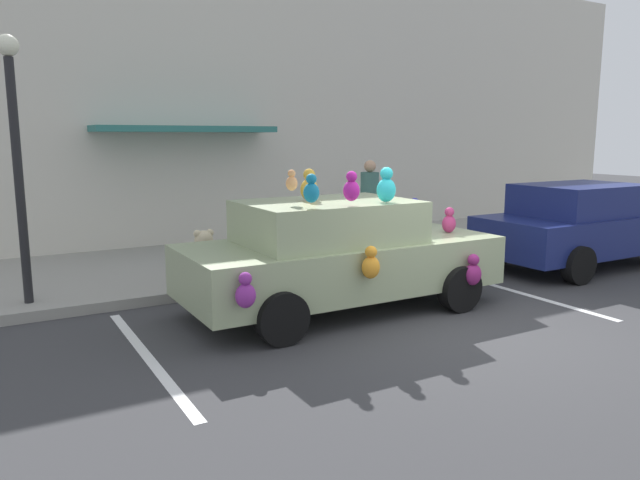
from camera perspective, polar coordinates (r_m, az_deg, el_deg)
ground_plane at (r=7.89m, az=13.63°, el=-8.19°), size 60.00×60.00×0.00m
sidewalk at (r=11.88m, az=-3.12°, el=-1.50°), size 24.00×4.00×0.15m
storefront_building at (r=13.61m, az=-7.48°, el=13.07°), size 24.00×1.25×6.40m
parking_stripe_front at (r=9.94m, az=18.02°, el=-4.65°), size 0.12×3.60×0.01m
parking_stripe_rear at (r=7.00m, az=-16.07°, el=-10.63°), size 0.12×3.60×0.01m
plush_covered_car at (r=8.29m, az=1.78°, el=-1.32°), size 4.42×2.12×2.01m
parked_sedan_behind at (r=12.16m, az=23.80°, el=1.36°), size 4.27×1.98×1.54m
teddy_bear_on_sidewalk at (r=9.73m, az=-10.94°, el=-1.52°), size 0.42×0.35×0.80m
street_lamp_post at (r=8.92m, az=-26.97°, el=8.40°), size 0.28×0.28×3.54m
pedestrian_near_shopfront at (r=11.83m, az=4.72°, el=2.90°), size 0.36×0.36×1.80m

